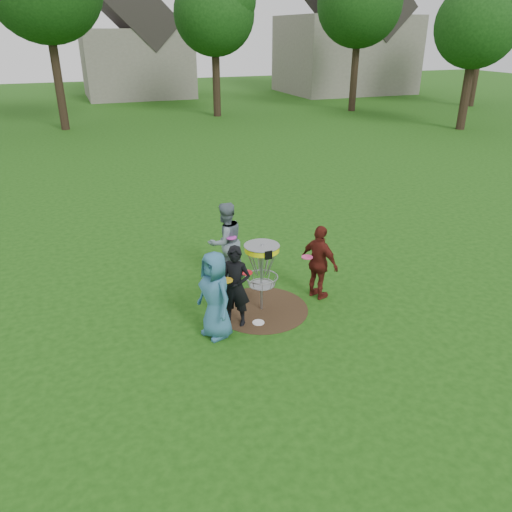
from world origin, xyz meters
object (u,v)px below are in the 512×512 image
object	(u,v)px
player_black	(235,286)
disc_golf_basket	(262,261)
player_maroon	(319,263)
player_blue	(215,295)
player_grey	(225,242)

from	to	relation	value
player_black	disc_golf_basket	bearing A→B (deg)	62.13
player_black	player_maroon	world-z (taller)	player_maroon
player_blue	disc_golf_basket	world-z (taller)	player_blue
player_blue	player_black	world-z (taller)	player_blue
player_black	player_grey	distance (m)	1.85
player_grey	player_maroon	bearing A→B (deg)	117.82
player_grey	player_maroon	distance (m)	2.07
player_black	disc_golf_basket	xyz separation A→B (m)	(0.62, 0.30, 0.26)
player_black	disc_golf_basket	distance (m)	0.73
player_blue	player_maroon	world-z (taller)	player_blue
player_blue	player_grey	xyz separation A→B (m)	(0.83, 2.05, 0.06)
player_grey	disc_golf_basket	xyz separation A→B (m)	(0.23, -1.51, 0.17)
player_black	player_maroon	size ratio (longest dim) A/B	1.00
player_black	player_grey	size ratio (longest dim) A/B	0.89
player_black	player_grey	world-z (taller)	player_grey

